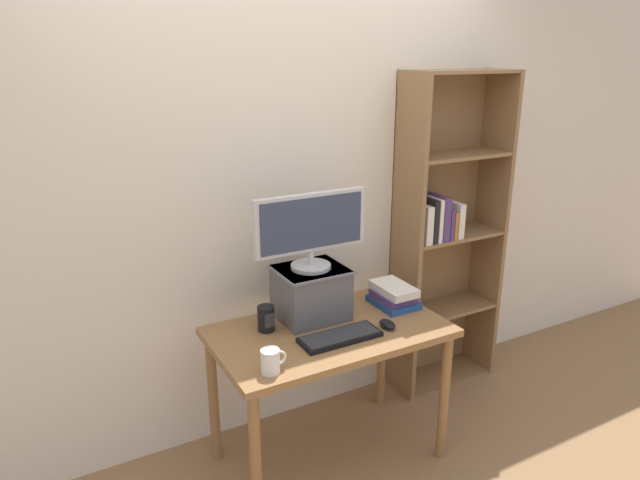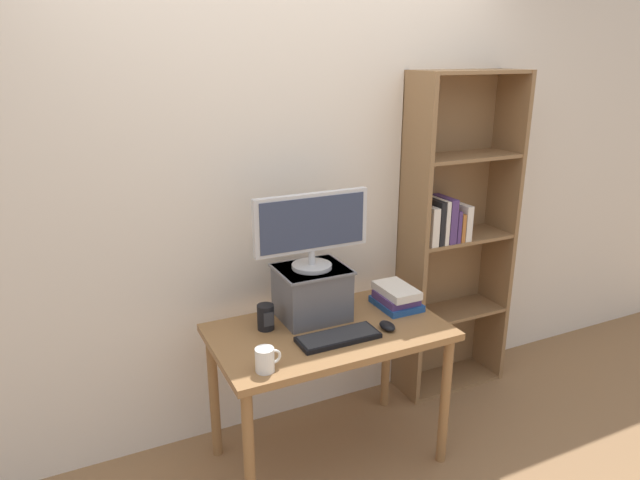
% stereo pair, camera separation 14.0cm
% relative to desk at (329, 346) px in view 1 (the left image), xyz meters
% --- Properties ---
extents(ground_plane, '(12.00, 12.00, 0.00)m').
position_rel_desk_xyz_m(ground_plane, '(0.00, 0.00, -0.65)').
color(ground_plane, olive).
extents(back_wall, '(7.00, 0.08, 2.60)m').
position_rel_desk_xyz_m(back_wall, '(0.00, 0.50, 0.65)').
color(back_wall, beige).
rests_on(back_wall, ground_plane).
extents(desk, '(1.13, 0.65, 0.74)m').
position_rel_desk_xyz_m(desk, '(0.00, 0.00, 0.00)').
color(desk, olive).
rests_on(desk, ground_plane).
extents(bookshelf_unit, '(0.68, 0.28, 1.93)m').
position_rel_desk_xyz_m(bookshelf_unit, '(1.00, 0.35, 0.34)').
color(bookshelf_unit, olive).
rests_on(bookshelf_unit, ground_plane).
extents(riser_box, '(0.35, 0.30, 0.26)m').
position_rel_desk_xyz_m(riser_box, '(-0.02, 0.16, 0.23)').
color(riser_box, '#515156').
rests_on(riser_box, desk).
extents(computer_monitor, '(0.59, 0.20, 0.38)m').
position_rel_desk_xyz_m(computer_monitor, '(-0.02, 0.15, 0.57)').
color(computer_monitor, '#B7B7BA').
rests_on(computer_monitor, riser_box).
extents(keyboard, '(0.39, 0.15, 0.02)m').
position_rel_desk_xyz_m(keyboard, '(-0.01, -0.12, 0.11)').
color(keyboard, black).
rests_on(keyboard, desk).
extents(computer_mouse, '(0.06, 0.10, 0.04)m').
position_rel_desk_xyz_m(computer_mouse, '(0.25, -0.13, 0.11)').
color(computer_mouse, black).
rests_on(computer_mouse, desk).
extents(book_stack, '(0.20, 0.25, 0.12)m').
position_rel_desk_xyz_m(book_stack, '(0.43, 0.07, 0.15)').
color(book_stack, navy).
rests_on(book_stack, desk).
extents(coffee_mug, '(0.11, 0.08, 0.10)m').
position_rel_desk_xyz_m(coffee_mug, '(-0.41, -0.23, 0.15)').
color(coffee_mug, white).
rests_on(coffee_mug, desk).
extents(desk_speaker, '(0.08, 0.09, 0.13)m').
position_rel_desk_xyz_m(desk_speaker, '(-0.27, 0.13, 0.16)').
color(desk_speaker, black).
rests_on(desk_speaker, desk).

